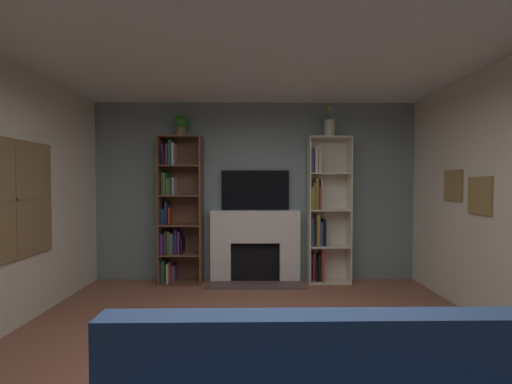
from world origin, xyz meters
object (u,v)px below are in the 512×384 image
object	(u,v)px
bookshelf_left	(177,212)
fireplace	(255,245)
tv	(255,190)
vase_with_flowers	(329,128)
potted_plant	(181,124)
bookshelf_right	(323,213)

from	to	relation	value
bookshelf_left	fireplace	bearing A→B (deg)	1.19
tv	vase_with_flowers	size ratio (longest dim) A/B	2.29
fireplace	potted_plant	bearing A→B (deg)	-177.35
bookshelf_left	bookshelf_right	xyz separation A→B (m)	(2.20, 0.02, -0.02)
fireplace	tv	distance (m)	0.83
fireplace	bookshelf_left	xyz separation A→B (m)	(-1.18, -0.02, 0.50)
tv	vase_with_flowers	world-z (taller)	vase_with_flowers
fireplace	potted_plant	distance (m)	2.12
bookshelf_right	vase_with_flowers	world-z (taller)	vase_with_flowers
tv	bookshelf_left	distance (m)	1.23
fireplace	potted_plant	xyz separation A→B (m)	(-1.10, -0.05, 1.80)
bookshelf_left	vase_with_flowers	xyz separation A→B (m)	(2.28, -0.03, 1.26)
tv	bookshelf_left	bearing A→B (deg)	-175.47
potted_plant	fireplace	bearing A→B (deg)	2.65
bookshelf_left	potted_plant	size ratio (longest dim) A/B	6.71
bookshelf_left	potted_plant	bearing A→B (deg)	-19.94
tv	potted_plant	size ratio (longest dim) A/B	3.16
bookshelf_right	vase_with_flowers	bearing A→B (deg)	-26.89
bookshelf_left	bookshelf_right	distance (m)	2.20
potted_plant	vase_with_flowers	size ratio (longest dim) A/B	0.72
bookshelf_left	potted_plant	world-z (taller)	potted_plant
potted_plant	vase_with_flowers	xyz separation A→B (m)	(2.21, 0.00, -0.05)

